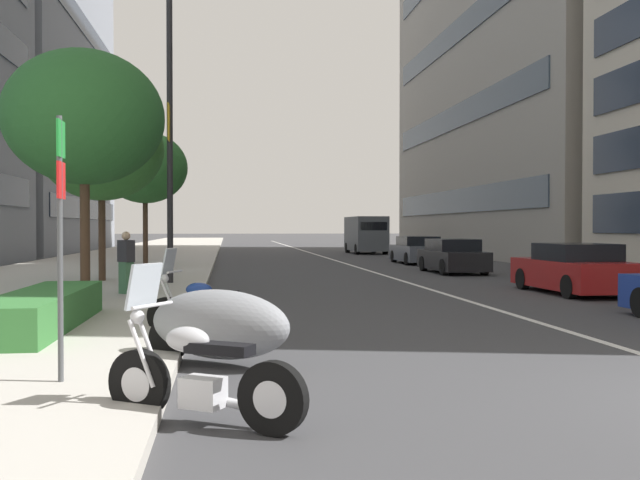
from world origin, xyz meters
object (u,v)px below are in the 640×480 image
object	(u,v)px
street_lamp_with_banners	(180,101)
street_tree_mid_sidewalk	(84,118)
car_lead_in_lane	(417,251)
street_tree_by_lamp_post	(145,168)
motorcycle_mid_row	(218,325)
motorcycle_second_in_row	(206,310)
motorcycle_far_end_row	(200,377)
street_tree_far_plaza	(102,149)
delivery_van_ahead	(366,234)
parking_sign_by_curb	(60,216)
car_mid_block_traffic	(453,257)
car_following_behind	(574,270)
pedestrian_on_plaza	(126,263)

from	to	relation	value
street_lamp_with_banners	street_tree_mid_sidewalk	size ratio (longest dim) A/B	1.65
car_lead_in_lane	street_lamp_with_banners	bearing A→B (deg)	139.99
street_tree_mid_sidewalk	street_tree_by_lamp_post	distance (m)	15.03
motorcycle_mid_row	motorcycle_second_in_row	distance (m)	2.63
motorcycle_mid_row	motorcycle_second_in_row	world-z (taller)	motorcycle_second_in_row
motorcycle_far_end_row	car_lead_in_lane	distance (m)	29.86
street_tree_far_plaza	street_tree_by_lamp_post	bearing A→B (deg)	-2.52
delivery_van_ahead	street_tree_mid_sidewalk	xyz separation A→B (m)	(-31.97, 12.82, 2.94)
delivery_van_ahead	parking_sign_by_curb	bearing A→B (deg)	163.36
motorcycle_far_end_row	car_mid_block_traffic	size ratio (longest dim) A/B	0.44
car_following_behind	street_tree_mid_sidewalk	size ratio (longest dim) A/B	0.75
car_mid_block_traffic	street_tree_far_plaza	bearing A→B (deg)	108.17
street_tree_mid_sidewalk	motorcycle_second_in_row	bearing A→B (deg)	-148.56
street_lamp_with_banners	car_lead_in_lane	bearing A→B (deg)	-40.24
motorcycle_far_end_row	street_tree_far_plaza	world-z (taller)	street_tree_far_plaza
car_lead_in_lane	delivery_van_ahead	bearing A→B (deg)	-0.25
motorcycle_mid_row	pedestrian_on_plaza	bearing A→B (deg)	-41.19
motorcycle_second_in_row	street_tree_far_plaza	bearing A→B (deg)	-53.98
motorcycle_far_end_row	street_tree_mid_sidewalk	distance (m)	11.22
motorcycle_far_end_row	street_tree_by_lamp_post	bearing A→B (deg)	-50.87
car_following_behind	street_tree_by_lamp_post	xyz separation A→B (m)	(13.21, 13.06, 3.78)
car_following_behind	motorcycle_second_in_row	bearing A→B (deg)	122.96
street_tree_mid_sidewalk	street_tree_far_plaza	size ratio (longest dim) A/B	0.98
motorcycle_mid_row	street_tree_mid_sidewalk	size ratio (longest dim) A/B	0.38
street_tree_far_plaza	motorcycle_second_in_row	bearing A→B (deg)	-162.14
street_tree_by_lamp_post	car_following_behind	bearing A→B (deg)	-135.33
parking_sign_by_curb	motorcycle_mid_row	bearing A→B (deg)	-49.84
street_lamp_with_banners	street_tree_far_plaza	xyz separation A→B (m)	(1.18, 2.50, -1.36)
delivery_van_ahead	street_tree_by_lamp_post	distance (m)	21.67
parking_sign_by_curb	street_tree_far_plaza	size ratio (longest dim) A/B	0.50
street_tree_mid_sidewalk	street_tree_far_plaza	world-z (taller)	street_tree_far_plaza
motorcycle_second_in_row	car_lead_in_lane	distance (m)	24.84
car_following_behind	street_lamp_with_banners	bearing A→B (deg)	72.27
motorcycle_second_in_row	car_mid_block_traffic	distance (m)	18.06
street_tree_far_plaza	pedestrian_on_plaza	world-z (taller)	street_tree_far_plaza
car_following_behind	pedestrian_on_plaza	size ratio (longest dim) A/B	2.73
street_tree_by_lamp_post	street_tree_mid_sidewalk	bearing A→B (deg)	-178.74
car_following_behind	street_lamp_with_banners	xyz separation A→B (m)	(3.41, 10.93, 5.02)
car_mid_block_traffic	parking_sign_by_curb	distance (m)	22.31
motorcycle_far_end_row	delivery_van_ahead	size ratio (longest dim) A/B	0.36
motorcycle_mid_row	street_tree_far_plaza	bearing A→B (deg)	-40.66
car_mid_block_traffic	street_lamp_with_banners	xyz separation A→B (m)	(-5.56, 10.39, 5.02)
motorcycle_far_end_row	street_lamp_with_banners	xyz separation A→B (m)	(15.33, 1.16, 5.22)
car_mid_block_traffic	delivery_van_ahead	size ratio (longest dim) A/B	0.81
motorcycle_far_end_row	delivery_van_ahead	xyz separation A→B (m)	(42.08, -9.86, 0.93)
car_lead_in_lane	street_tree_far_plaza	distance (m)	18.18
street_tree_mid_sidewalk	pedestrian_on_plaza	distance (m)	3.86
car_lead_in_lane	delivery_van_ahead	size ratio (longest dim) A/B	0.86
delivery_van_ahead	pedestrian_on_plaza	xyz separation A→B (m)	(-30.24, 12.15, -0.43)
street_tree_mid_sidewalk	delivery_van_ahead	bearing A→B (deg)	-21.85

